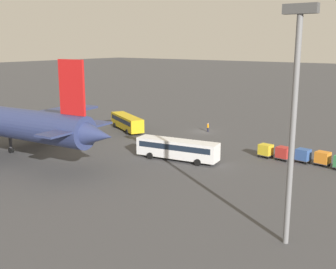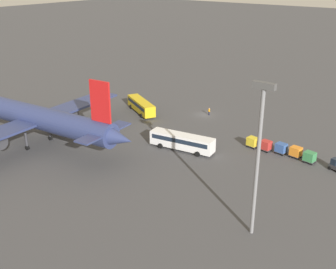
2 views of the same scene
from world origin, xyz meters
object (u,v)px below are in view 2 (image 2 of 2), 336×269
(shuttle_bus_far, at_px, (182,141))
(cargo_cart_red, at_px, (266,145))
(cargo_cart_orange, at_px, (296,152))
(cargo_cart_yellow, at_px, (252,142))
(shuttle_bus_near, at_px, (141,105))
(worker_person, at_px, (209,111))
(airplane, at_px, (31,116))
(cargo_cart_blue, at_px, (281,148))
(cargo_cart_green, at_px, (310,157))
(baggage_tug, at_px, (336,165))

(shuttle_bus_far, distance_m, cargo_cart_red, 15.99)
(cargo_cart_orange, distance_m, cargo_cart_yellow, 8.50)
(shuttle_bus_near, height_order, worker_person, shuttle_bus_near)
(worker_person, bearing_deg, cargo_cart_red, 150.57)
(airplane, bearing_deg, cargo_cart_blue, -153.57)
(cargo_cart_green, bearing_deg, cargo_cart_blue, -6.12)
(cargo_cart_green, height_order, cargo_cart_red, same)
(worker_person, bearing_deg, cargo_cart_orange, 157.45)
(shuttle_bus_near, bearing_deg, cargo_cart_red, -156.75)
(shuttle_bus_near, distance_m, baggage_tug, 47.19)
(baggage_tug, bearing_deg, cargo_cart_orange, 12.10)
(shuttle_bus_far, bearing_deg, shuttle_bus_near, -38.64)
(worker_person, xyz_separation_m, cargo_cart_yellow, (-17.03, 11.19, 0.32))
(cargo_cart_red, distance_m, cargo_cart_yellow, 2.83)
(shuttle_bus_far, height_order, baggage_tug, shuttle_bus_far)
(airplane, height_order, cargo_cart_green, airplane)
(shuttle_bus_far, bearing_deg, worker_person, -80.05)
(cargo_cart_orange, bearing_deg, airplane, 30.00)
(shuttle_bus_near, xyz_separation_m, cargo_cart_green, (-42.39, 2.90, -0.62))
(worker_person, relative_size, cargo_cart_red, 0.79)
(cargo_cart_green, relative_size, cargo_cart_orange, 1.00)
(cargo_cart_red, height_order, cargo_cart_yellow, same)
(cargo_cart_blue, distance_m, cargo_cart_yellow, 5.68)
(shuttle_bus_far, relative_size, cargo_cart_green, 5.91)
(cargo_cart_blue, height_order, cargo_cart_yellow, same)
(worker_person, bearing_deg, airplane, 62.95)
(worker_person, bearing_deg, baggage_tug, 161.03)
(baggage_tug, height_order, worker_person, baggage_tug)
(airplane, relative_size, shuttle_bus_far, 3.81)
(worker_person, distance_m, cargo_cart_blue, 25.07)
(worker_person, xyz_separation_m, cargo_cart_blue, (-22.69, 10.65, 0.32))
(cargo_cart_green, bearing_deg, shuttle_bus_near, -3.91)
(cargo_cart_red, bearing_deg, worker_person, -29.43)
(shuttle_bus_far, xyz_separation_m, cargo_cart_yellow, (-10.19, -9.27, -0.67))
(cargo_cart_green, relative_size, cargo_cart_red, 1.00)
(shuttle_bus_near, bearing_deg, airplane, 109.19)
(airplane, distance_m, cargo_cart_yellow, 43.40)
(cargo_cart_red, xyz_separation_m, cargo_cart_yellow, (2.83, -0.01, 0.00))
(cargo_cart_blue, bearing_deg, shuttle_bus_near, -3.57)
(cargo_cart_blue, relative_size, cargo_cart_yellow, 1.00)
(shuttle_bus_near, xyz_separation_m, cargo_cart_red, (-33.91, 2.85, -0.62))
(cargo_cart_red, bearing_deg, cargo_cart_yellow, -0.29)
(baggage_tug, bearing_deg, cargo_cart_yellow, 17.30)
(shuttle_bus_far, xyz_separation_m, cargo_cart_orange, (-18.68, -9.87, -0.67))
(airplane, distance_m, shuttle_bus_far, 29.80)
(airplane, distance_m, shuttle_bus_near, 28.17)
(airplane, bearing_deg, shuttle_bus_near, -104.06)
(shuttle_bus_far, distance_m, cargo_cart_blue, 18.65)
(cargo_cart_blue, xyz_separation_m, cargo_cart_red, (2.83, 0.56, 0.00))
(cargo_cart_red, bearing_deg, cargo_cart_orange, -173.84)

